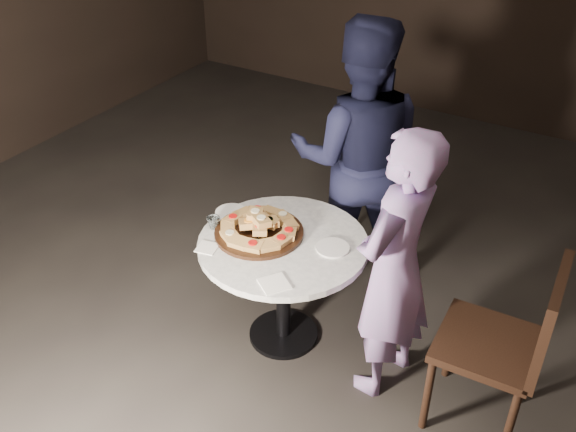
% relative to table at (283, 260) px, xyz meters
% --- Properties ---
extents(floor, '(7.00, 7.00, 0.00)m').
position_rel_table_xyz_m(floor, '(-0.14, -0.04, -0.55)').
color(floor, black).
rests_on(floor, ground).
extents(table, '(1.19, 1.19, 0.67)m').
position_rel_table_xyz_m(table, '(0.00, 0.00, 0.00)').
color(table, black).
rests_on(table, ground).
extents(serving_board, '(0.57, 0.57, 0.02)m').
position_rel_table_xyz_m(serving_board, '(-0.14, -0.01, 0.14)').
color(serving_board, black).
rests_on(serving_board, table).
extents(focaccia_pile, '(0.42, 0.41, 0.11)m').
position_rel_table_xyz_m(focaccia_pile, '(-0.14, -0.01, 0.18)').
color(focaccia_pile, '#AF8043').
rests_on(focaccia_pile, serving_board).
extents(plate_left, '(0.23, 0.23, 0.01)m').
position_rel_table_xyz_m(plate_left, '(-0.39, 0.08, 0.13)').
color(plate_left, white).
rests_on(plate_left, table).
extents(plate_right, '(0.23, 0.23, 0.01)m').
position_rel_table_xyz_m(plate_right, '(0.25, 0.08, 0.13)').
color(plate_right, white).
rests_on(plate_right, table).
extents(water_glass, '(0.09, 0.09, 0.07)m').
position_rel_table_xyz_m(water_glass, '(-0.39, -0.08, 0.16)').
color(water_glass, silver).
rests_on(water_glass, table).
extents(napkin_near, '(0.12, 0.12, 0.01)m').
position_rel_table_xyz_m(napkin_near, '(-0.30, -0.25, 0.13)').
color(napkin_near, white).
rests_on(napkin_near, table).
extents(napkin_far, '(0.18, 0.18, 0.01)m').
position_rel_table_xyz_m(napkin_far, '(0.15, -0.32, 0.13)').
color(napkin_far, white).
rests_on(napkin_far, table).
extents(chair_far, '(0.43, 0.45, 0.86)m').
position_rel_table_xyz_m(chair_far, '(0.04, 1.23, -0.05)').
color(chair_far, black).
rests_on(chair_far, ground).
extents(chair_right, '(0.49, 0.47, 0.97)m').
position_rel_table_xyz_m(chair_right, '(1.21, 0.02, 0.01)').
color(chair_right, black).
rests_on(chair_right, ground).
extents(diner_navy, '(1.01, 0.92, 1.68)m').
position_rel_table_xyz_m(diner_navy, '(0.05, 0.76, 0.29)').
color(diner_navy, black).
rests_on(diner_navy, ground).
extents(diner_teal, '(0.43, 0.58, 1.47)m').
position_rel_table_xyz_m(diner_teal, '(0.62, 0.01, 0.19)').
color(diner_teal, '#866EAC').
rests_on(diner_teal, ground).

